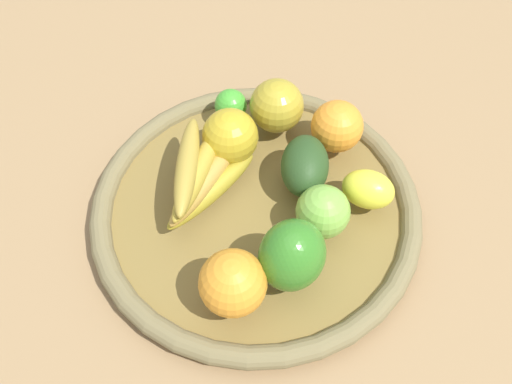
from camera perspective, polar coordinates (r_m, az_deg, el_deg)
name	(u,v)px	position (r m, az deg, el deg)	size (l,w,h in m)	color
ground_plane	(256,216)	(0.79, 0.00, -2.38)	(2.40, 2.40, 0.00)	#95744D
basket	(256,209)	(0.78, 0.00, -1.68)	(0.45, 0.45, 0.04)	olive
bell_pepper	(292,255)	(0.66, 3.62, -6.32)	(0.08, 0.08, 0.10)	#337722
lime_0	(231,105)	(0.84, -2.55, 8.67)	(0.05, 0.05, 0.05)	green
apple_0	(323,212)	(0.72, 6.70, -1.96)	(0.07, 0.07, 0.07)	#7BB444
orange_0	(337,126)	(0.80, 8.09, 6.51)	(0.07, 0.07, 0.07)	orange
banana_bunch	(201,177)	(0.75, -5.56, 1.46)	(0.14, 0.17, 0.07)	#A89528
apple_1	(230,136)	(0.78, -2.60, 5.56)	(0.08, 0.08, 0.08)	gold
lemon_0	(368,189)	(0.76, 11.13, 0.27)	(0.07, 0.05, 0.05)	yellow
orange_1	(233,283)	(0.66, -2.33, -9.08)	(0.08, 0.08, 0.08)	orange
apple_2	(277,106)	(0.82, 2.08, 8.61)	(0.08, 0.08, 0.08)	#AB962A
avocado	(305,166)	(0.76, 4.90, 2.64)	(0.09, 0.06, 0.06)	#26431D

